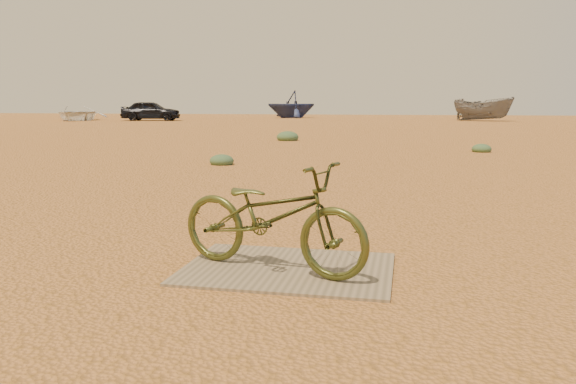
% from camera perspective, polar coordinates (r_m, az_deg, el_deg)
% --- Properties ---
extents(ground, '(120.00, 120.00, 0.00)m').
position_cam_1_polar(ground, '(4.28, -8.56, -8.93)').
color(ground, '#C57D40').
rests_on(ground, ground).
extents(plywood_board, '(1.64, 1.20, 0.02)m').
position_cam_1_polar(plywood_board, '(4.50, -0.00, -7.78)').
color(plywood_board, '#877458').
rests_on(plywood_board, ground).
extents(bicycle, '(1.72, 1.02, 0.85)m').
position_cam_1_polar(bicycle, '(4.34, -1.69, -2.46)').
color(bicycle, '#43491E').
rests_on(bicycle, plywood_board).
extents(car, '(4.54, 2.47, 1.47)m').
position_cam_1_polar(car, '(43.50, -13.76, 8.03)').
color(car, black).
rests_on(car, ground).
extents(boat_near_left, '(4.91, 5.96, 1.07)m').
position_cam_1_polar(boat_near_left, '(45.57, -20.71, 7.50)').
color(boat_near_left, white).
rests_on(boat_near_left, ground).
extents(boat_far_left, '(6.04, 5.96, 2.41)m').
position_cam_1_polar(boat_far_left, '(50.13, 0.36, 8.92)').
color(boat_far_left, navy).
rests_on(boat_far_left, ground).
extents(boat_mid_right, '(4.75, 3.61, 1.74)m').
position_cam_1_polar(boat_mid_right, '(43.88, 19.18, 7.97)').
color(boat_mid_right, slate).
rests_on(boat_mid_right, ground).
extents(kale_a, '(0.52, 0.52, 0.29)m').
position_cam_1_polar(kale_a, '(12.17, -6.74, 2.79)').
color(kale_a, '#517048').
rests_on(kale_a, ground).
extents(kale_b, '(0.52, 0.52, 0.28)m').
position_cam_1_polar(kale_b, '(16.08, 19.05, 3.87)').
color(kale_b, '#517048').
rests_on(kale_b, ground).
extents(kale_c, '(0.77, 0.77, 0.42)m').
position_cam_1_polar(kale_c, '(19.86, -0.04, 5.26)').
color(kale_c, '#517048').
rests_on(kale_c, ground).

